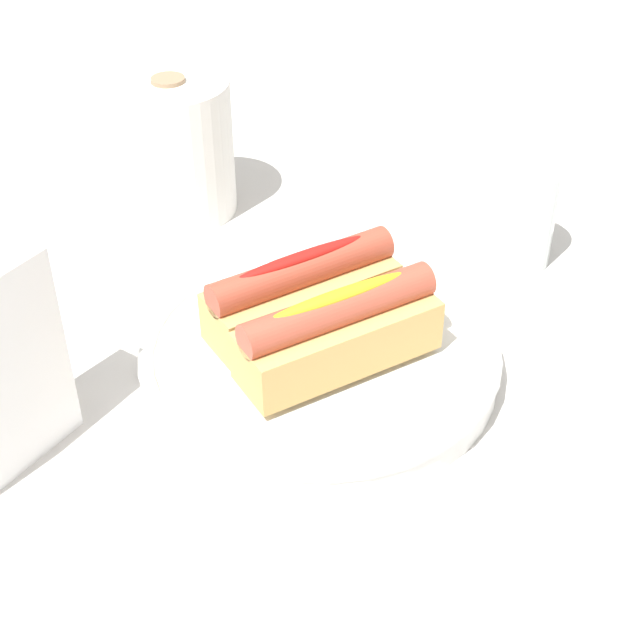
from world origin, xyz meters
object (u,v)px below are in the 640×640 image
object	(u,v)px
hotdog_back	(302,292)
water_glass	(516,217)
serving_bowl	(320,355)
paper_towel_roll	(175,148)
hotdog_front	(339,332)

from	to	relation	value
hotdog_back	water_glass	world-z (taller)	hotdog_back
hotdog_back	serving_bowl	bearing A→B (deg)	-109.02
serving_bowl	paper_towel_roll	xyz separation A→B (m)	(0.09, 0.27, 0.05)
hotdog_front	water_glass	world-z (taller)	hotdog_front
hotdog_back	water_glass	xyz separation A→B (m)	(0.22, -0.05, -0.01)
serving_bowl	hotdog_back	xyz separation A→B (m)	(0.01, 0.03, 0.04)
serving_bowl	hotdog_front	distance (m)	0.05
hotdog_back	paper_towel_roll	world-z (taller)	paper_towel_roll
serving_bowl	water_glass	distance (m)	0.23
paper_towel_roll	hotdog_back	bearing A→B (deg)	-109.09
hotdog_front	water_glass	bearing A→B (deg)	0.90
hotdog_front	water_glass	distance (m)	0.24
hotdog_front	paper_towel_roll	world-z (taller)	paper_towel_roll
hotdog_back	hotdog_front	bearing A→B (deg)	-109.02
serving_bowl	hotdog_back	bearing A→B (deg)	70.98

